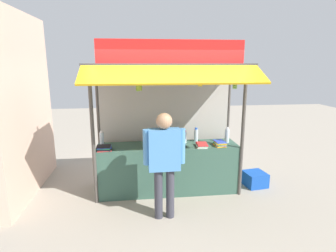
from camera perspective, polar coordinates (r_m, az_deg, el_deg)
The scene contains 19 objects.
ground_plane at distance 5.27m, azimuth 0.00°, elevation -13.08°, with size 20.00×20.00×0.00m, color #9E9384.
stall_counter at distance 5.09m, azimuth 0.00°, elevation -8.66°, with size 2.50×0.62×0.87m, color #385B4C.
stall_structure at distance 4.91m, azimuth -0.17°, elevation 4.65°, with size 2.70×1.51×2.65m.
water_bottle_back_left at distance 5.10m, azimuth -0.82°, elevation -1.82°, with size 0.08×0.08×0.30m.
water_bottle_mid_right at distance 5.02m, azimuth -13.49°, elevation -2.58°, with size 0.08×0.08×0.27m.
water_bottle_center at distance 5.18m, azimuth 5.80°, elevation -1.85°, with size 0.07×0.07×0.26m.
water_bottle_mid_left at distance 5.06m, azimuth 3.47°, elevation -2.30°, with size 0.07×0.07×0.24m.
water_bottle_left at distance 5.20m, azimuth 12.06°, elevation -1.89°, with size 0.08×0.08×0.29m.
water_bottle_back_right at distance 5.12m, azimuth -2.93°, elevation -2.16°, with size 0.06×0.06×0.23m.
magazine_stack_rear_center at distance 4.99m, azimuth 10.64°, elevation -3.55°, with size 0.20×0.27×0.08m.
magazine_stack_front_left at distance 4.87m, azimuth -0.24°, elevation -3.85°, with size 0.23×0.26×0.06m.
magazine_stack_far_left at distance 4.89m, azimuth 7.00°, elevation -3.91°, with size 0.21×0.29×0.06m.
magazine_stack_front_right at distance 4.80m, azimuth -13.03°, elevation -4.42°, with size 0.26×0.26×0.07m.
banana_bunch_leftmost at distance 4.31m, azimuth -6.03°, elevation 8.27°, with size 0.12×0.11×0.29m.
banana_bunch_inner_right at distance 4.60m, azimuth 13.62°, elevation 8.25°, with size 0.09×0.09×0.27m.
banana_bunch_inner_left at distance 4.43m, azimuth 6.70°, elevation 8.96°, with size 0.09×0.10×0.23m.
vendor_person at distance 4.05m, azimuth -0.78°, elevation -6.32°, with size 0.61×0.23×1.62m.
plastic_crate at distance 5.65m, azimuth 17.45°, elevation -10.36°, with size 0.38×0.38×0.27m, color #194CB2.
neighbour_wall at distance 5.41m, azimuth -27.59°, elevation 3.60°, with size 0.20×2.40×3.14m, color beige.
Camera 1 is at (-0.57, -4.71, 2.30)m, focal length 29.57 mm.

